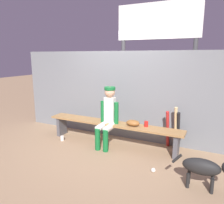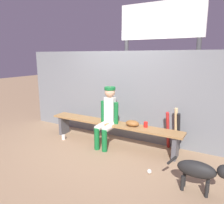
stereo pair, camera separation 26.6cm
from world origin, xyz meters
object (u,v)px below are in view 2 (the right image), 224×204
at_px(baseball_glove, 132,123).
at_px(cup_on_bench, 146,125).
at_px(baseball, 149,171).
at_px(bat_aluminum_red, 168,130).
at_px(bat_wood_natural, 176,129).
at_px(bat_aluminum_black, 178,132).
at_px(dugout_bench, 112,127).
at_px(dog, 201,171).
at_px(cup_on_ground, 64,137).
at_px(player_seated, 107,115).
at_px(scoreboard, 163,36).

bearing_deg(baseball_glove, cup_on_bench, 14.45).
height_order(baseball_glove, baseball, baseball_glove).
relative_size(baseball_glove, bat_aluminum_red, 0.34).
xyz_separation_m(bat_wood_natural, cup_on_bench, (-0.53, -0.28, 0.09)).
relative_size(bat_wood_natural, bat_aluminum_black, 1.10).
xyz_separation_m(dugout_bench, dog, (1.89, -0.88, -0.05)).
height_order(baseball_glove, cup_on_ground, baseball_glove).
height_order(player_seated, dog, player_seated).
bearing_deg(bat_aluminum_red, player_seated, -158.83).
height_order(bat_wood_natural, dog, bat_wood_natural).
height_order(baseball_glove, cup_on_bench, baseball_glove).
bearing_deg(cup_on_bench, bat_aluminum_black, 26.17).
bearing_deg(bat_aluminum_red, scoreboard, 116.79).
bearing_deg(bat_wood_natural, cup_on_ground, -164.39).
bearing_deg(baseball, dugout_bench, 146.21).
xyz_separation_m(cup_on_ground, scoreboard, (1.73, 1.60, 2.28)).
bearing_deg(baseball_glove, bat_aluminum_black, 22.76).
bearing_deg(cup_on_bench, bat_wood_natural, 27.60).
xyz_separation_m(player_seated, dog, (1.94, -0.77, -0.35)).
distance_m(dugout_bench, bat_wood_natural, 1.31).
xyz_separation_m(bat_aluminum_black, dog, (0.58, -1.24, -0.07)).
relative_size(baseball, cup_on_bench, 0.67).
distance_m(dugout_bench, cup_on_ground, 1.19).
xyz_separation_m(dugout_bench, cup_on_ground, (-1.10, -0.31, -0.33)).
height_order(bat_aluminum_black, scoreboard, scoreboard).
distance_m(dugout_bench, dog, 2.09).
height_order(cup_on_ground, scoreboard, scoreboard).
bearing_deg(player_seated, cup_on_ground, -169.01).
bearing_deg(player_seated, baseball_glove, 11.97).
distance_m(bat_wood_natural, cup_on_bench, 0.61).
bearing_deg(scoreboard, dog, -59.78).
bearing_deg(scoreboard, player_seated, -115.91).
bearing_deg(dog, cup_on_ground, 169.24).
xyz_separation_m(baseball, cup_on_ground, (-2.22, 0.43, 0.02)).
distance_m(baseball_glove, bat_aluminum_black, 0.93).
bearing_deg(bat_aluminum_black, baseball, -100.23).
bearing_deg(scoreboard, baseball, -76.52).
distance_m(dugout_bench, player_seated, 0.32).
relative_size(baseball, cup_on_ground, 0.67).
height_order(bat_aluminum_red, bat_aluminum_black, bat_aluminum_red).
height_order(player_seated, baseball, player_seated).
bearing_deg(baseball_glove, baseball, -49.18).
bearing_deg(dugout_bench, player_seated, -114.22).
xyz_separation_m(bat_aluminum_black, cup_on_bench, (-0.59, -0.29, 0.14)).
xyz_separation_m(player_seated, bat_aluminum_black, (1.37, 0.46, -0.28)).
relative_size(player_seated, bat_aluminum_black, 1.55).
relative_size(cup_on_ground, cup_on_bench, 1.00).
bearing_deg(bat_aluminum_red, cup_on_ground, -163.54).
distance_m(player_seated, bat_aluminum_black, 1.47).
bearing_deg(bat_aluminum_black, bat_aluminum_red, -175.48).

